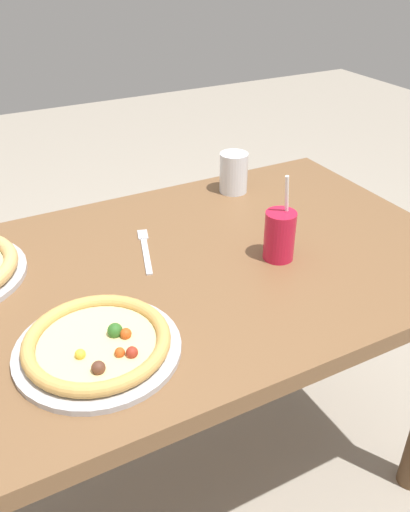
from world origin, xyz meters
The scene contains 6 objects.
ground_plane centered at (0.00, 0.00, 0.00)m, with size 8.00×8.00×0.00m, color #9E9384.
dining_table centered at (0.00, 0.00, 0.64)m, with size 1.37×0.80×0.75m.
pizza_near centered at (-0.22, -0.19, 0.77)m, with size 0.30×0.30×0.04m.
drink_cup_colored centered at (0.24, -0.07, 0.81)m, with size 0.07×0.07×0.20m.
water_cup_clear centered at (0.34, 0.29, 0.81)m, with size 0.08×0.08×0.11m.
fork centered at (-0.01, 0.10, 0.75)m, with size 0.08×0.20×0.00m.
Camera 1 is at (-0.39, -0.91, 1.40)m, focal length 37.24 mm.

